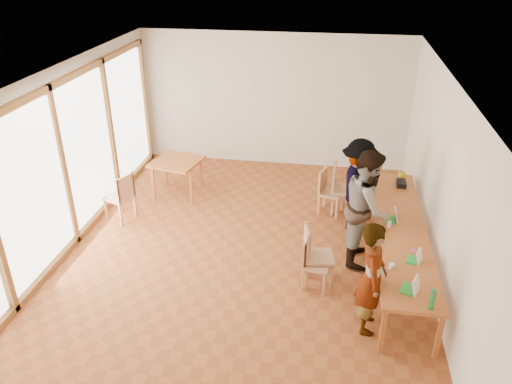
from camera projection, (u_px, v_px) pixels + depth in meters
ground at (242, 257)px, 8.35m from camera, size 8.00×8.00×0.00m
wall_back at (274, 101)px, 11.18m from camera, size 6.00×0.10×3.00m
wall_front at (150, 379)px, 4.15m from camera, size 6.00×0.10×3.00m
wall_right at (443, 190)px, 7.23m from camera, size 0.10×8.00×3.00m
window_wall at (61, 164)px, 8.09m from camera, size 0.10×8.00×3.00m
ceiling at (239, 78)px, 6.97m from camera, size 6.00×8.00×0.04m
communal_table at (400, 230)px, 7.78m from camera, size 0.80×4.00×0.75m
side_table at (177, 164)px, 10.11m from camera, size 0.90×0.90×0.75m
chair_near at (311, 258)px, 7.46m from camera, size 0.45×0.45×0.44m
chair_mid at (312, 250)px, 7.52m from camera, size 0.50×0.50×0.50m
chair_far at (327, 186)px, 9.49m from camera, size 0.51×0.51×0.47m
chair_empty at (339, 183)px, 9.48m from camera, size 0.50×0.50×0.53m
chair_spare at (123, 193)px, 9.19m from camera, size 0.57×0.57×0.50m
person_near at (372, 278)px, 6.50m from camera, size 0.40×0.60×1.63m
person_mid at (367, 207)px, 7.90m from camera, size 0.80×0.99×1.93m
person_far at (358, 185)px, 8.83m from camera, size 0.76×1.17×1.71m
laptop_near at (412, 287)px, 6.34m from camera, size 0.29×0.30×0.21m
laptop_mid at (416, 258)px, 6.93m from camera, size 0.25×0.27×0.19m
laptop_far at (393, 217)px, 7.92m from camera, size 0.21×0.25×0.20m
yellow_mug at (402, 175)px, 9.34m from camera, size 0.18×0.18×0.11m
green_bottle at (432, 299)px, 6.00m from camera, size 0.07×0.07×0.28m
clear_glass at (389, 224)px, 7.76m from camera, size 0.07×0.07×0.09m
condiment_cup at (392, 266)px, 6.80m from camera, size 0.08×0.08×0.06m
pink_phone at (413, 250)px, 7.17m from camera, size 0.05×0.10×0.01m
black_pouch at (401, 184)px, 9.03m from camera, size 0.16×0.26×0.09m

